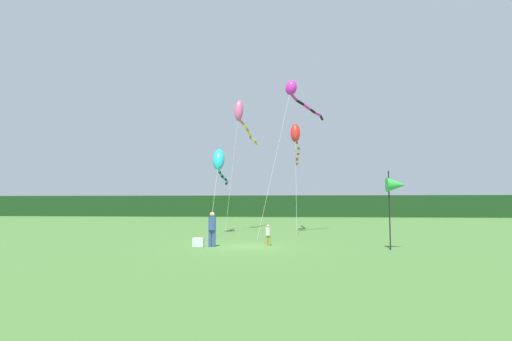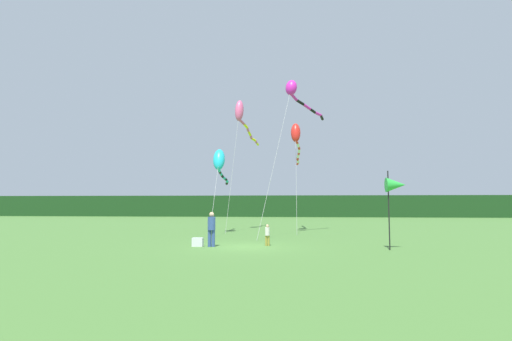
{
  "view_description": "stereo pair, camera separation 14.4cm",
  "coord_description": "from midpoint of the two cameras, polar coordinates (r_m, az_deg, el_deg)",
  "views": [
    {
      "loc": [
        2.51,
        -20.02,
        2.19
      ],
      "look_at": [
        0.0,
        6.0,
        4.35
      ],
      "focal_mm": 27.75,
      "sensor_mm": 36.0,
      "label": 1
    },
    {
      "loc": [
        2.65,
        -20.01,
        2.19
      ],
      "look_at": [
        0.0,
        6.0,
        4.35
      ],
      "focal_mm": 27.75,
      "sensor_mm": 36.0,
      "label": 2
    }
  ],
  "objects": [
    {
      "name": "banner_flag_pole",
      "position": [
        19.86,
        19.67,
        -2.06
      ],
      "size": [
        0.9,
        0.7,
        3.73
      ],
      "color": "black",
      "rests_on": "ground"
    },
    {
      "name": "kite_magenta",
      "position": [
        28.96,
        5.81,
        11.11
      ],
      "size": [
        4.6,
        7.87,
        10.98
      ],
      "color": "#B2B2B2",
      "rests_on": "ground"
    },
    {
      "name": "kite_cyan",
      "position": [
        29.36,
        -5.14,
        1.27
      ],
      "size": [
        0.94,
        8.07,
        6.33
      ],
      "color": "#B2B2B2",
      "rests_on": "ground"
    },
    {
      "name": "person_adult",
      "position": [
        20.29,
        -6.23,
        -8.14
      ],
      "size": [
        0.38,
        0.38,
        1.74
      ],
      "color": "#334C8C",
      "rests_on": "ground"
    },
    {
      "name": "distant_treeline",
      "position": [
        65.07,
        3.57,
        -5.14
      ],
      "size": [
        108.0,
        3.71,
        3.43
      ],
      "primitive_type": "cube",
      "color": "#193D19",
      "rests_on": "ground"
    },
    {
      "name": "person_child",
      "position": [
        20.67,
        1.86,
        -9.11
      ],
      "size": [
        0.24,
        0.24,
        1.09
      ],
      "color": "olive",
      "rests_on": "ground"
    },
    {
      "name": "cooler_box",
      "position": [
        20.6,
        -8.19,
        -10.18
      ],
      "size": [
        0.55,
        0.33,
        0.44
      ],
      "primitive_type": "cube",
      "color": "silver",
      "rests_on": "ground"
    },
    {
      "name": "kite_rainbow",
      "position": [
        32.86,
        -1.96,
        7.89
      ],
      "size": [
        1.74,
        8.01,
        10.62
      ],
      "color": "#B2B2B2",
      "rests_on": "ground"
    },
    {
      "name": "kite_red",
      "position": [
        31.62,
        5.95,
        4.73
      ],
      "size": [
        0.76,
        8.28,
        8.51
      ],
      "color": "#B2B2B2",
      "rests_on": "ground"
    },
    {
      "name": "ground_plane",
      "position": [
        20.3,
        -1.54,
        -10.92
      ],
      "size": [
        120.0,
        120.0,
        0.0
      ],
      "primitive_type": "plane",
      "color": "#477533"
    }
  ]
}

